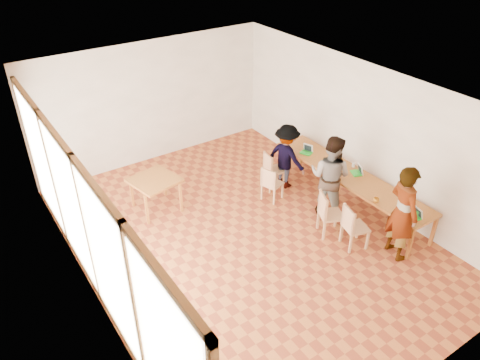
% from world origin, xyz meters
% --- Properties ---
extents(ground, '(8.00, 8.00, 0.00)m').
position_xyz_m(ground, '(0.00, 0.00, 0.00)').
color(ground, '#AF5B2A').
rests_on(ground, ground).
extents(wall_back, '(6.00, 0.10, 3.00)m').
position_xyz_m(wall_back, '(0.00, 4.00, 1.50)').
color(wall_back, white).
rests_on(wall_back, ground).
extents(wall_front, '(6.00, 0.10, 3.00)m').
position_xyz_m(wall_front, '(0.00, -4.00, 1.50)').
color(wall_front, white).
rests_on(wall_front, ground).
extents(wall_right, '(0.10, 8.00, 3.00)m').
position_xyz_m(wall_right, '(3.00, 0.00, 1.50)').
color(wall_right, white).
rests_on(wall_right, ground).
extents(window_wall, '(0.10, 8.00, 3.00)m').
position_xyz_m(window_wall, '(-2.96, 0.00, 1.50)').
color(window_wall, white).
rests_on(window_wall, ground).
extents(ceiling, '(6.00, 8.00, 0.04)m').
position_xyz_m(ceiling, '(0.00, 0.00, 3.02)').
color(ceiling, white).
rests_on(ceiling, wall_back).
extents(communal_table, '(0.80, 4.00, 0.75)m').
position_xyz_m(communal_table, '(2.50, -0.28, 0.70)').
color(communal_table, '#B36327').
rests_on(communal_table, ground).
extents(side_table, '(0.90, 0.90, 0.75)m').
position_xyz_m(side_table, '(-1.02, 1.87, 0.67)').
color(side_table, '#B36327').
rests_on(side_table, ground).
extents(chair_near, '(0.52, 0.52, 0.48)m').
position_xyz_m(chair_near, '(1.51, -1.35, 0.56)').
color(chair_near, tan).
rests_on(chair_near, ground).
extents(chair_mid, '(0.58, 0.58, 0.50)m').
position_xyz_m(chair_mid, '(1.39, -0.80, 0.58)').
color(chair_mid, tan).
rests_on(chair_mid, ground).
extents(chair_far, '(0.49, 0.49, 0.44)m').
position_xyz_m(chair_far, '(1.19, 0.76, 0.51)').
color(chair_far, tan).
rests_on(chair_far, ground).
extents(chair_empty, '(0.45, 0.45, 0.46)m').
position_xyz_m(chair_empty, '(1.56, 1.22, 0.53)').
color(chair_empty, tan).
rests_on(chair_empty, ground).
extents(chair_spare, '(0.65, 0.65, 0.53)m').
position_xyz_m(chair_spare, '(-2.42, 1.74, 0.61)').
color(chair_spare, tan).
rests_on(chair_spare, ground).
extents(person_near, '(0.59, 0.77, 1.90)m').
position_xyz_m(person_near, '(2.07, -1.98, 0.95)').
color(person_near, gray).
rests_on(person_near, ground).
extents(person_mid, '(0.98, 1.08, 1.81)m').
position_xyz_m(person_mid, '(1.92, -0.27, 0.90)').
color(person_mid, gray).
rests_on(person_mid, ground).
extents(person_far, '(0.78, 1.10, 1.54)m').
position_xyz_m(person_far, '(1.86, 1.07, 0.77)').
color(person_far, gray).
rests_on(person_far, ground).
extents(laptop_near, '(0.24, 0.26, 0.19)m').
position_xyz_m(laptop_near, '(2.42, -2.05, 0.80)').
color(laptop_near, green).
rests_on(laptop_near, communal_table).
extents(laptop_mid, '(0.29, 0.31, 0.21)m').
position_xyz_m(laptop_mid, '(2.68, -0.34, 0.81)').
color(laptop_mid, green).
rests_on(laptop_mid, communal_table).
extents(laptop_far, '(0.29, 0.31, 0.21)m').
position_xyz_m(laptop_far, '(2.39, 0.97, 0.81)').
color(laptop_far, green).
rests_on(laptop_far, communal_table).
extents(yellow_mug, '(0.15, 0.15, 0.09)m').
position_xyz_m(yellow_mug, '(2.18, -1.30, 0.80)').
color(yellow_mug, orange).
rests_on(yellow_mug, communal_table).
extents(green_bottle, '(0.07, 0.07, 0.28)m').
position_xyz_m(green_bottle, '(2.20, -2.18, 0.89)').
color(green_bottle, '#177620').
rests_on(green_bottle, communal_table).
extents(clear_glass, '(0.07, 0.07, 0.09)m').
position_xyz_m(clear_glass, '(2.81, -0.09, 0.80)').
color(clear_glass, silver).
rests_on(clear_glass, communal_table).
extents(condiment_cup, '(0.08, 0.08, 0.06)m').
position_xyz_m(condiment_cup, '(2.47, -1.78, 0.78)').
color(condiment_cup, white).
rests_on(condiment_cup, communal_table).
extents(pink_phone, '(0.05, 0.10, 0.01)m').
position_xyz_m(pink_phone, '(2.74, 0.33, 0.76)').
color(pink_phone, '#F14060').
rests_on(pink_phone, communal_table).
extents(black_pouch, '(0.16, 0.26, 0.09)m').
position_xyz_m(black_pouch, '(2.61, 0.27, 0.80)').
color(black_pouch, black).
rests_on(black_pouch, communal_table).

